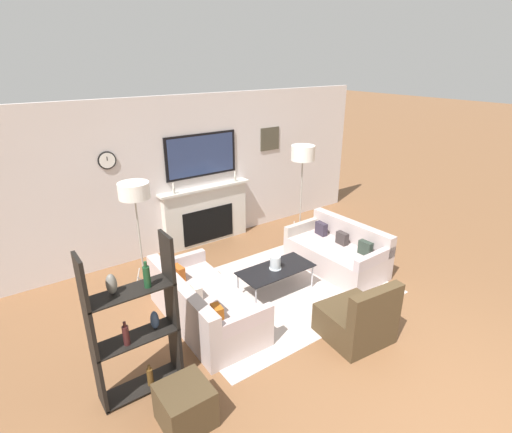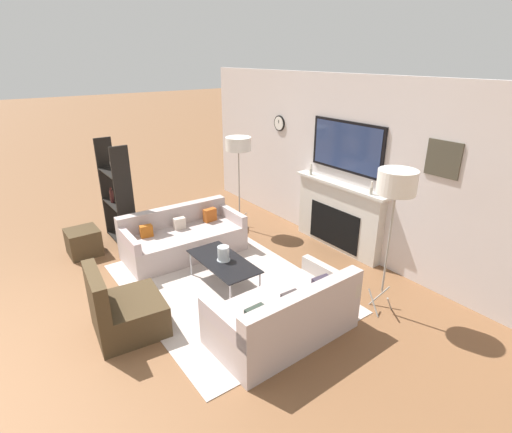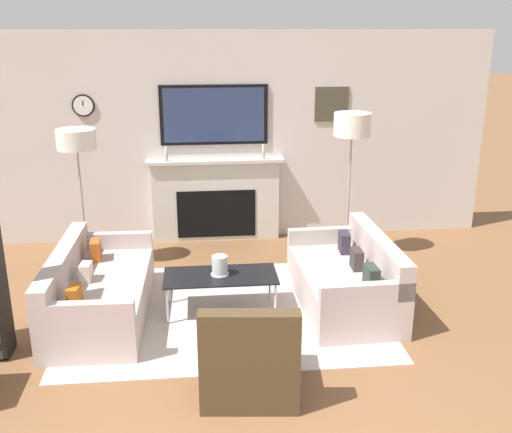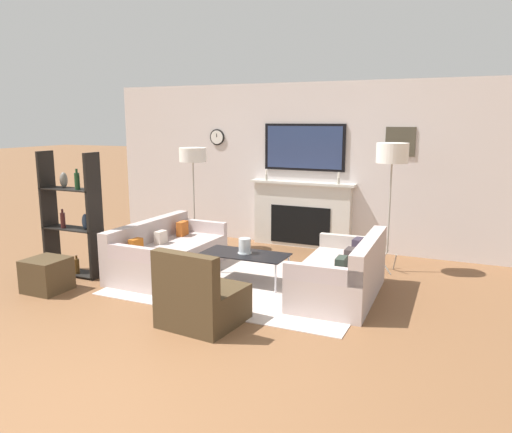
# 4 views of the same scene
# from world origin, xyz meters

# --- Properties ---
(ground_plane) EXTENTS (60.00, 60.00, 0.00)m
(ground_plane) POSITION_xyz_m (0.00, 0.00, 0.00)
(ground_plane) COLOR brown
(fireplace_wall) EXTENTS (7.26, 0.28, 2.70)m
(fireplace_wall) POSITION_xyz_m (0.00, 5.07, 1.22)
(fireplace_wall) COLOR silver
(fireplace_wall) RESTS_ON ground_plane
(area_rug) EXTENTS (3.12, 2.33, 0.01)m
(area_rug) POSITION_xyz_m (0.00, 2.83, 0.01)
(area_rug) COLOR beige
(area_rug) RESTS_ON ground_plane
(couch_left) EXTENTS (0.90, 1.84, 0.70)m
(couch_left) POSITION_xyz_m (-1.25, 2.83, 0.26)
(couch_left) COLOR #BBA8A4
(couch_left) RESTS_ON ground_plane
(couch_right) EXTENTS (0.91, 1.63, 0.75)m
(couch_right) POSITION_xyz_m (1.26, 2.83, 0.27)
(couch_right) COLOR #BBA8A4
(couch_right) RESTS_ON ground_plane
(armchair) EXTENTS (0.81, 0.81, 0.82)m
(armchair) POSITION_xyz_m (0.12, 1.43, 0.27)
(armchair) COLOR #453520
(armchair) RESTS_ON ground_plane
(coffee_table) EXTENTS (1.13, 0.53, 0.40)m
(coffee_table) POSITION_xyz_m (-0.04, 2.84, 0.37)
(coffee_table) COLOR black
(coffee_table) RESTS_ON ground_plane
(hurricane_candle) EXTENTS (0.18, 0.18, 0.20)m
(hurricane_candle) POSITION_xyz_m (-0.04, 2.85, 0.48)
(hurricane_candle) COLOR silver
(hurricane_candle) RESTS_ON coffee_table
(floor_lamp_left) EXTENTS (0.43, 0.43, 1.67)m
(floor_lamp_left) POSITION_xyz_m (-1.57, 4.11, 1.53)
(floor_lamp_left) COLOR #9E998E
(floor_lamp_left) RESTS_ON ground_plane
(floor_lamp_right) EXTENTS (0.43, 0.43, 1.80)m
(floor_lamp_right) POSITION_xyz_m (1.57, 4.11, 1.64)
(floor_lamp_right) COLOR #9E998E
(floor_lamp_right) RESTS_ON ground_plane
(shelf_unit) EXTENTS (0.85, 0.28, 1.69)m
(shelf_unit) POSITION_xyz_m (-2.33, 2.21, 0.81)
(shelf_unit) COLOR black
(shelf_unit) RESTS_ON ground_plane
(ottoman) EXTENTS (0.47, 0.47, 0.41)m
(ottoman) POSITION_xyz_m (-2.15, 1.55, 0.21)
(ottoman) COLOR #453520
(ottoman) RESTS_ON ground_plane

